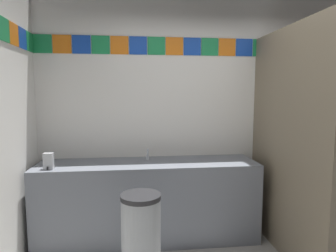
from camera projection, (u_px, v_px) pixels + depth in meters
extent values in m
cube|color=white|center=(208.00, 108.00, 3.49)|extent=(3.93, 0.08, 2.87)
cube|color=#1E8C4C|center=(42.00, 44.00, 3.15)|extent=(0.20, 0.01, 0.20)
cube|color=orange|center=(62.00, 44.00, 3.18)|extent=(0.20, 0.01, 0.20)
cube|color=#1947B7|center=(81.00, 44.00, 3.20)|extent=(0.20, 0.01, 0.20)
cube|color=#1E8C4C|center=(101.00, 45.00, 3.22)|extent=(0.20, 0.01, 0.20)
cube|color=orange|center=(119.00, 45.00, 3.25)|extent=(0.20, 0.01, 0.20)
cube|color=#1947B7|center=(138.00, 46.00, 3.27)|extent=(0.20, 0.01, 0.20)
cube|color=#1E8C4C|center=(156.00, 46.00, 3.29)|extent=(0.20, 0.01, 0.20)
cube|color=orange|center=(174.00, 46.00, 3.32)|extent=(0.20, 0.01, 0.20)
cube|color=#1947B7|center=(192.00, 47.00, 3.34)|extent=(0.20, 0.01, 0.20)
cube|color=#1E8C4C|center=(210.00, 47.00, 3.37)|extent=(0.20, 0.01, 0.20)
cube|color=orange|center=(227.00, 47.00, 3.39)|extent=(0.20, 0.01, 0.20)
cube|color=#1947B7|center=(244.00, 48.00, 3.41)|extent=(0.20, 0.01, 0.20)
cube|color=#1E8C4C|center=(261.00, 48.00, 3.44)|extent=(0.20, 0.01, 0.20)
cube|color=orange|center=(278.00, 48.00, 3.46)|extent=(0.20, 0.01, 0.20)
cube|color=#1947B7|center=(294.00, 48.00, 3.48)|extent=(0.20, 0.01, 0.20)
cube|color=#1E8C4C|center=(310.00, 49.00, 3.51)|extent=(0.20, 0.01, 0.20)
cube|color=orange|center=(326.00, 49.00, 3.53)|extent=(0.20, 0.01, 0.20)
cube|color=#1E8C4C|center=(4.00, 29.00, 2.44)|extent=(0.01, 0.20, 0.20)
cube|color=orange|center=(14.00, 34.00, 2.65)|extent=(0.01, 0.20, 0.20)
cube|color=#1947B7|center=(22.00, 38.00, 2.85)|extent=(0.01, 0.20, 0.20)
cube|color=#1E8C4C|center=(30.00, 42.00, 3.05)|extent=(0.01, 0.20, 0.20)
cube|color=slate|center=(148.00, 201.00, 3.19)|extent=(2.35, 0.58, 0.86)
cube|color=slate|center=(147.00, 160.00, 3.42)|extent=(2.35, 0.03, 0.08)
cylinder|color=silver|center=(148.00, 168.00, 3.12)|extent=(0.34, 0.34, 0.10)
cylinder|color=silver|center=(148.00, 158.00, 3.25)|extent=(0.04, 0.04, 0.05)
cylinder|color=silver|center=(148.00, 153.00, 3.19)|extent=(0.02, 0.06, 0.09)
cube|color=#B7BABF|center=(49.00, 161.00, 2.86)|extent=(0.09, 0.07, 0.16)
cylinder|color=black|center=(48.00, 168.00, 2.82)|extent=(0.02, 0.02, 0.03)
cube|color=#726651|center=(285.00, 143.00, 2.84)|extent=(0.04, 1.45, 2.24)
cylinder|color=white|center=(310.00, 217.00, 3.32)|extent=(0.38, 0.38, 0.40)
torus|color=white|center=(311.00, 199.00, 3.29)|extent=(0.39, 0.39, 0.05)
cube|color=white|center=(301.00, 180.00, 3.48)|extent=(0.34, 0.17, 0.34)
cylinder|color=#999EA3|center=(141.00, 241.00, 2.46)|extent=(0.33, 0.33, 0.73)
cylinder|color=#262628|center=(141.00, 197.00, 2.41)|extent=(0.34, 0.34, 0.04)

